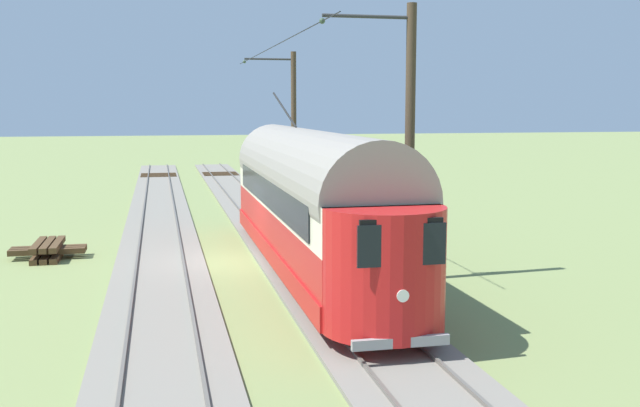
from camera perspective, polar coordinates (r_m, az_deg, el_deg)
name	(u,v)px	position (r m, az deg, el deg)	size (l,w,h in m)	color
ground_plane	(231,263)	(23.68, -6.97, -4.62)	(220.00, 220.00, 0.00)	olive
track_streetcar_siding	(297,256)	(24.28, -1.81, -4.14)	(2.80, 80.00, 0.18)	slate
track_adjacent_siding	(160,262)	(23.88, -12.38, -4.51)	(2.80, 80.00, 0.18)	slate
vintage_streetcar	(310,198)	(21.82, -0.78, 0.42)	(2.65, 17.13, 5.36)	red
catenary_pole_foreground	(292,125)	(38.24, -2.16, 6.17)	(2.75, 0.28, 7.81)	#423323
catenary_pole_mid_near	(408,139)	(20.75, 6.85, 5.00)	(2.75, 0.28, 7.81)	#423323
overhead_wire_run	(271,49)	(29.64, -3.84, 11.98)	(2.55, 22.04, 0.18)	black
switch_stand	(282,193)	(36.76, -2.96, 0.86)	(0.50, 0.30, 1.24)	black
spare_tie_stack	(48,250)	(25.82, -20.47, -3.42)	(2.40, 2.40, 0.54)	#47331E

